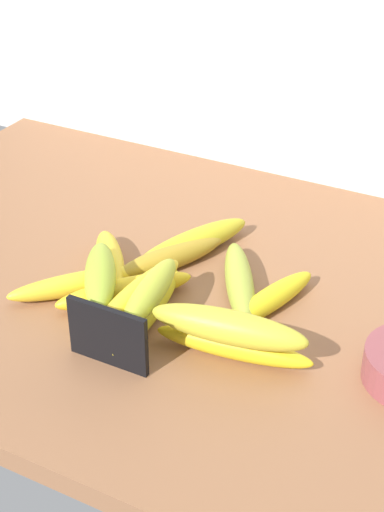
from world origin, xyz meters
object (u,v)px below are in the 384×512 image
(banana_1, at_px, (147,310))
(banana_7, at_px, (98,296))
(banana_3, at_px, (239,281))
(banana_6, at_px, (271,299))
(banana_13, at_px, (141,291))
(banana_11, at_px, (150,291))
(banana_5, at_px, (233,346))
(chalkboard_sign, at_px, (108,338))
(banana_12, at_px, (228,327))
(banana_2, at_px, (110,259))
(banana_4, at_px, (168,257))
(banana_0, at_px, (125,291))
(banana_9, at_px, (80,283))
(banana_8, at_px, (193,243))
(banana_10, at_px, (100,276))

(banana_1, height_order, banana_7, banana_1)
(banana_3, distance_m, banana_6, 0.06)
(banana_3, distance_m, banana_13, 0.15)
(banana_6, relative_size, banana_11, 1.10)
(banana_5, relative_size, banana_6, 1.19)
(chalkboard_sign, height_order, banana_12, chalkboard_sign)
(banana_2, xyz_separation_m, banana_4, (0.07, 0.04, -0.00))
(banana_4, bearing_deg, banana_3, -4.54)
(banana_0, xyz_separation_m, banana_12, (0.18, -0.05, 0.04))
(banana_9, bearing_deg, banana_13, -10.26)
(banana_9, height_order, banana_11, banana_11)
(banana_5, xyz_separation_m, banana_11, (-0.12, 0.01, 0.04))
(banana_3, bearing_deg, banana_2, -169.56)
(banana_8, height_order, banana_9, banana_8)
(banana_2, distance_m, banana_4, 0.09)
(banana_4, bearing_deg, banana_1, -73.54)
(banana_8, height_order, banana_12, banana_12)
(banana_12, bearing_deg, banana_10, 173.78)
(banana_12, bearing_deg, banana_2, 156.10)
(banana_4, distance_m, banana_12, 0.23)
(chalkboard_sign, relative_size, banana_10, 0.69)
(chalkboard_sign, bearing_deg, banana_13, 93.38)
(banana_0, bearing_deg, banana_5, -11.97)
(banana_4, xyz_separation_m, banana_6, (0.17, -0.02, -0.00))
(banana_0, distance_m, banana_10, 0.05)
(banana_1, relative_size, banana_8, 0.97)
(banana_0, height_order, banana_4, banana_4)
(banana_6, xyz_separation_m, banana_10, (-0.20, -0.11, 0.04))
(banana_0, distance_m, banana_6, 0.20)
(banana_13, bearing_deg, banana_0, 144.81)
(banana_4, xyz_separation_m, banana_10, (-0.03, -0.13, 0.03))
(banana_12, bearing_deg, banana_7, 173.36)
(banana_11, bearing_deg, banana_10, 178.84)
(banana_1, distance_m, banana_5, 0.13)
(banana_11, xyz_separation_m, banana_12, (0.12, -0.02, -0.00))
(chalkboard_sign, relative_size, banana_8, 0.53)
(chalkboard_sign, bearing_deg, banana_0, 113.25)
(banana_2, distance_m, banana_10, 0.10)
(banana_1, height_order, banana_3, banana_3)
(banana_1, bearing_deg, banana_10, -176.33)
(banana_0, distance_m, banana_11, 0.08)
(banana_9, relative_size, banana_12, 1.03)
(banana_2, distance_m, banana_6, 0.25)
(banana_11, height_order, banana_13, banana_11)
(banana_4, height_order, banana_7, banana_4)
(banana_8, xyz_separation_m, banana_13, (0.02, -0.18, 0.03))
(banana_1, xyz_separation_m, banana_4, (-0.04, 0.13, 0.00))
(chalkboard_sign, bearing_deg, banana_12, 28.21)
(chalkboard_sign, distance_m, banana_1, 0.10)
(banana_8, distance_m, banana_9, 0.19)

